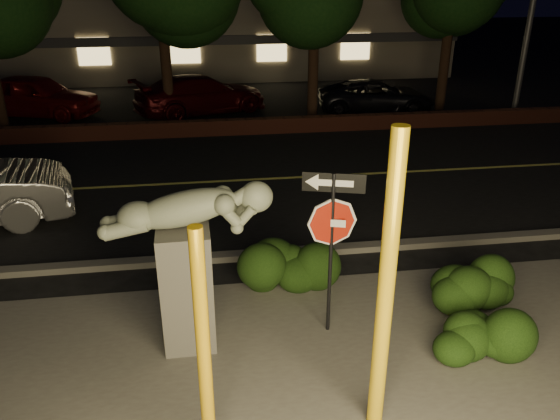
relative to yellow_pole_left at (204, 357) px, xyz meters
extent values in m
plane|color=black|center=(1.52, 11.64, -1.43)|extent=(90.00, 90.00, 0.00)
cube|color=#4C4944|center=(1.52, 0.64, -1.42)|extent=(14.00, 6.00, 0.02)
cube|color=black|center=(1.52, 8.64, -1.42)|extent=(80.00, 8.00, 0.01)
cube|color=#C7C24F|center=(1.52, 8.64, -1.41)|extent=(80.00, 0.12, 0.00)
cube|color=#4C4944|center=(1.52, 4.54, -1.37)|extent=(80.00, 0.25, 0.12)
cube|color=#4E2119|center=(1.52, 12.94, -1.18)|extent=(40.00, 0.35, 0.50)
cube|color=black|center=(1.52, 18.64, -1.42)|extent=(40.00, 12.00, 0.01)
cube|color=#71665A|center=(1.52, 26.64, 0.57)|extent=(22.00, 10.00, 4.00)
cube|color=#333338|center=(1.52, 21.54, 0.57)|extent=(22.00, 0.20, 0.40)
cube|color=#FFD87F|center=(-4.48, 21.59, 0.17)|extent=(1.40, 0.08, 1.20)
cube|color=#FFD87F|center=(-0.48, 21.59, 0.17)|extent=(1.40, 0.08, 1.20)
cube|color=#FFD87F|center=(3.52, 21.59, 0.17)|extent=(1.40, 0.08, 1.20)
cube|color=#FFD87F|center=(7.52, 21.59, 0.17)|extent=(1.40, 0.08, 1.20)
cylinder|color=black|center=(-0.98, 14.84, 0.70)|extent=(0.36, 0.36, 4.25)
cylinder|color=black|center=(4.02, 14.44, 0.57)|extent=(0.36, 0.36, 4.00)
cylinder|color=black|center=(9.02, 14.94, 0.52)|extent=(0.36, 0.36, 3.90)
cylinder|color=gold|center=(0.00, 0.00, 0.00)|extent=(0.14, 0.14, 2.86)
cylinder|color=yellow|center=(1.93, 0.31, 0.38)|extent=(0.18, 0.18, 3.61)
cylinder|color=black|center=(1.79, 2.16, -0.19)|extent=(0.05, 0.05, 2.48)
cube|color=white|center=(1.79, 2.16, 0.35)|extent=(0.36, 0.13, 0.11)
cube|color=black|center=(1.79, 2.16, 0.92)|extent=(0.81, 0.26, 0.27)
cube|color=white|center=(1.79, 2.16, 0.92)|extent=(0.52, 0.17, 0.11)
cube|color=#4C4944|center=(-0.22, 2.16, -0.53)|extent=(0.71, 0.71, 1.80)
sphere|color=gray|center=(0.76, 2.18, 0.78)|extent=(0.42, 0.42, 0.42)
ellipsoid|color=black|center=(1.32, 3.52, -0.96)|extent=(1.93, 1.27, 0.93)
ellipsoid|color=black|center=(3.91, 2.27, -0.92)|extent=(1.68, 1.09, 1.02)
ellipsoid|color=black|center=(3.70, 1.38, -0.99)|extent=(1.43, 1.12, 0.87)
imported|color=maroon|center=(-5.79, 16.37, -0.67)|extent=(4.80, 3.10, 1.52)
imported|color=#39070A|center=(0.15, 15.97, -0.71)|extent=(5.30, 3.75, 1.43)
imported|color=black|center=(6.60, 15.24, -0.83)|extent=(4.46, 2.40, 1.19)
camera|label=1|loc=(0.12, -4.39, 3.49)|focal=35.00mm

